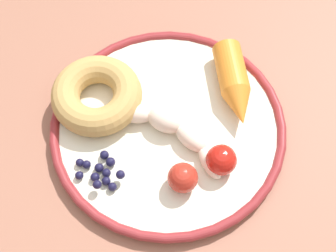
# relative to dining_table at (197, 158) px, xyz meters

# --- Properties ---
(dining_table) EXTENTS (1.27, 0.81, 0.75)m
(dining_table) POSITION_rel_dining_table_xyz_m (0.00, 0.00, 0.00)
(dining_table) COLOR #9D634E
(dining_table) RESTS_ON ground_plane
(plate) EXTENTS (0.30, 0.30, 0.02)m
(plate) POSITION_rel_dining_table_xyz_m (-0.03, -0.03, 0.09)
(plate) COLOR #ECE7CF
(plate) RESTS_ON dining_table
(banana) EXTENTS (0.18, 0.09, 0.03)m
(banana) POSITION_rel_dining_table_xyz_m (-0.03, -0.04, 0.11)
(banana) COLOR beige
(banana) RESTS_ON plate
(carrot_orange) EXTENTS (0.12, 0.10, 0.04)m
(carrot_orange) POSITION_rel_dining_table_xyz_m (-0.01, 0.07, 0.12)
(carrot_orange) COLOR orange
(carrot_orange) RESTS_ON plate
(donut) EXTENTS (0.14, 0.14, 0.04)m
(donut) POSITION_rel_dining_table_xyz_m (-0.12, -0.07, 0.12)
(donut) COLOR tan
(donut) RESTS_ON plate
(blueberry_pile) EXTENTS (0.06, 0.05, 0.02)m
(blueberry_pile) POSITION_rel_dining_table_xyz_m (-0.04, -0.13, 0.10)
(blueberry_pile) COLOR #191638
(blueberry_pile) RESTS_ON plate
(tomato_near) EXTENTS (0.04, 0.04, 0.04)m
(tomato_near) POSITION_rel_dining_table_xyz_m (0.05, -0.02, 0.12)
(tomato_near) COLOR red
(tomato_near) RESTS_ON plate
(tomato_mid) EXTENTS (0.04, 0.04, 0.04)m
(tomato_mid) POSITION_rel_dining_table_xyz_m (0.04, -0.07, 0.12)
(tomato_mid) COLOR red
(tomato_mid) RESTS_ON plate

